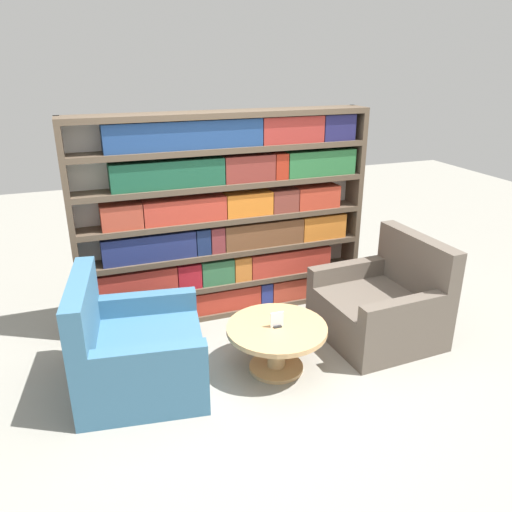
% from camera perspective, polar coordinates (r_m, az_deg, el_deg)
% --- Properties ---
extents(ground_plane, '(14.00, 14.00, 0.00)m').
position_cam_1_polar(ground_plane, '(3.94, 2.58, -14.68)').
color(ground_plane, gray).
extents(bookshelf, '(2.72, 0.30, 1.91)m').
position_cam_1_polar(bookshelf, '(4.64, -3.44, 4.36)').
color(bookshelf, silver).
rests_on(bookshelf, ground_plane).
extents(armchair_left, '(1.03, 1.07, 0.90)m').
position_cam_1_polar(armchair_left, '(3.90, -13.71, -10.64)').
color(armchair_left, '#386684').
rests_on(armchair_left, ground_plane).
extents(armchair_right, '(0.95, 0.99, 0.90)m').
position_cam_1_polar(armchair_right, '(4.58, 14.21, -5.59)').
color(armchair_right, brown).
rests_on(armchair_right, ground_plane).
extents(coffee_table, '(0.79, 0.79, 0.39)m').
position_cam_1_polar(coffee_table, '(3.98, 2.37, -9.40)').
color(coffee_table, tan).
rests_on(coffee_table, ground_plane).
extents(table_sign, '(0.11, 0.06, 0.12)m').
position_cam_1_polar(table_sign, '(3.90, 2.41, -7.39)').
color(table_sign, black).
rests_on(table_sign, coffee_table).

